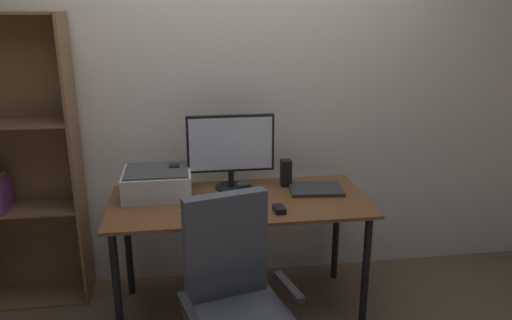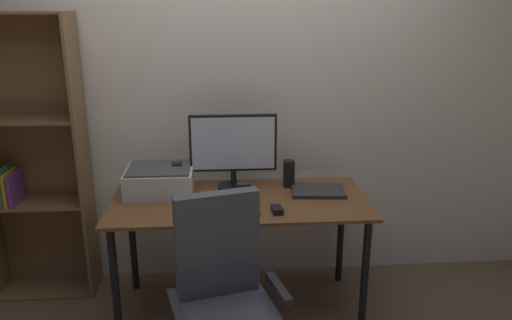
% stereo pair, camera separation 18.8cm
% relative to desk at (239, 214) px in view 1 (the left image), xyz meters
% --- Properties ---
extents(ground_plane, '(12.00, 12.00, 0.00)m').
position_rel_desk_xyz_m(ground_plane, '(0.00, 0.00, -0.65)').
color(ground_plane, brown).
extents(back_wall, '(6.40, 0.10, 2.60)m').
position_rel_desk_xyz_m(back_wall, '(0.00, 0.52, 0.65)').
color(back_wall, silver).
rests_on(back_wall, ground).
extents(desk, '(1.51, 0.70, 0.74)m').
position_rel_desk_xyz_m(desk, '(0.00, 0.00, 0.00)').
color(desk, brown).
rests_on(desk, ground).
extents(monitor, '(0.54, 0.20, 0.47)m').
position_rel_desk_xyz_m(monitor, '(-0.03, 0.21, 0.35)').
color(monitor, black).
rests_on(monitor, desk).
extents(keyboard, '(0.29, 0.11, 0.02)m').
position_rel_desk_xyz_m(keyboard, '(-0.04, -0.19, 0.10)').
color(keyboard, black).
rests_on(keyboard, desk).
extents(mouse, '(0.06, 0.10, 0.03)m').
position_rel_desk_xyz_m(mouse, '(0.20, -0.21, 0.10)').
color(mouse, black).
rests_on(mouse, desk).
extents(coffee_mug, '(0.09, 0.08, 0.10)m').
position_rel_desk_xyz_m(coffee_mug, '(0.03, -0.00, 0.14)').
color(coffee_mug, black).
rests_on(coffee_mug, desk).
extents(laptop, '(0.34, 0.26, 0.02)m').
position_rel_desk_xyz_m(laptop, '(0.48, 0.08, 0.10)').
color(laptop, '#2D2D30').
rests_on(laptop, desk).
extents(speaker_left, '(0.06, 0.07, 0.17)m').
position_rel_desk_xyz_m(speaker_left, '(-0.37, 0.20, 0.17)').
color(speaker_left, black).
rests_on(speaker_left, desk).
extents(speaker_right, '(0.06, 0.07, 0.17)m').
position_rel_desk_xyz_m(speaker_right, '(0.32, 0.20, 0.17)').
color(speaker_right, black).
rests_on(speaker_right, desk).
extents(printer, '(0.40, 0.34, 0.16)m').
position_rel_desk_xyz_m(printer, '(-0.48, 0.15, 0.17)').
color(printer, silver).
rests_on(printer, desk).
extents(paper_sheet, '(0.29, 0.34, 0.00)m').
position_rel_desk_xyz_m(paper_sheet, '(-0.20, -0.22, 0.09)').
color(paper_sheet, white).
rests_on(paper_sheet, desk).
extents(office_chair, '(0.57, 0.56, 1.01)m').
position_rel_desk_xyz_m(office_chair, '(-0.09, -0.72, -0.19)').
color(office_chair, '#232326').
rests_on(office_chair, ground).
extents(bookshelf, '(0.64, 0.28, 1.80)m').
position_rel_desk_xyz_m(bookshelf, '(-1.30, 0.35, 0.23)').
color(bookshelf, brown).
rests_on(bookshelf, ground).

